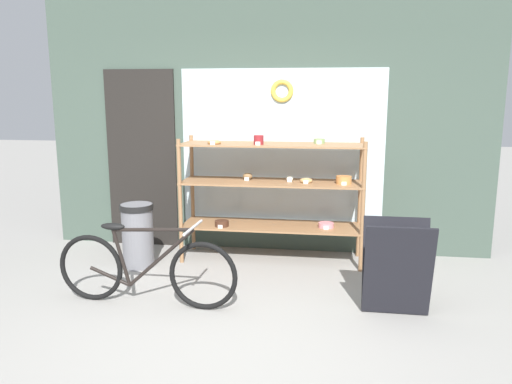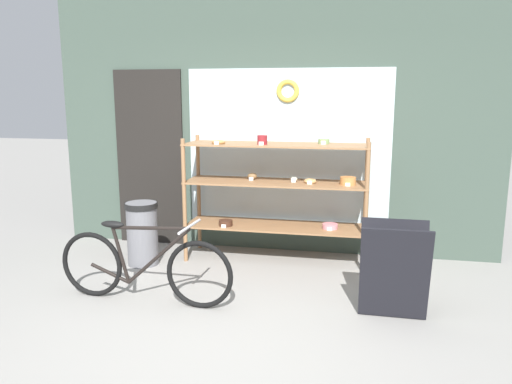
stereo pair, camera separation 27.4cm
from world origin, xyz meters
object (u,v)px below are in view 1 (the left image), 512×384
at_px(bicycle, 145,269).
at_px(trash_bin, 138,233).
at_px(sandwich_board, 397,268).
at_px(display_case, 274,187).

height_order(bicycle, trash_bin, bicycle).
bearing_deg(sandwich_board, display_case, 133.50).
bearing_deg(trash_bin, bicycle, -65.42).
distance_m(sandwich_board, trash_bin, 2.69).
height_order(display_case, trash_bin, display_case).
bearing_deg(bicycle, trash_bin, 117.60).
bearing_deg(display_case, bicycle, -125.46).
bearing_deg(sandwich_board, trash_bin, 162.91).
bearing_deg(trash_bin, display_case, 17.23).
distance_m(display_case, trash_bin, 1.54).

